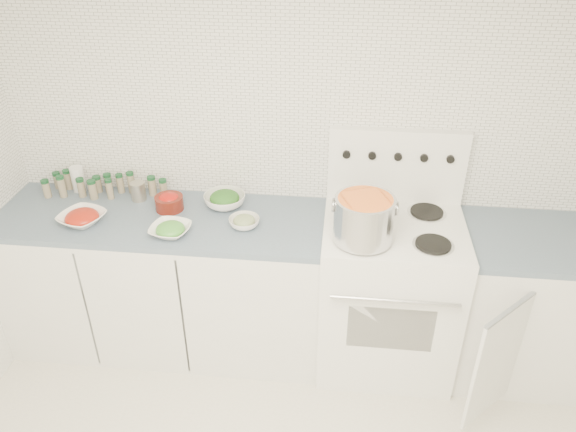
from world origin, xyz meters
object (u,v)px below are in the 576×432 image
Objects in this scene: stock_pot at (364,217)px; bowl_snowpea at (170,230)px; bowl_tomato at (82,218)px; stove at (388,289)px.

bowl_snowpea is (-1.01, -0.00, -0.14)m from stock_pot.
bowl_snowpea is at bearing -179.91° from stock_pot.
bowl_tomato is at bearing 177.84° from stock_pot.
bowl_snowpea is at bearing -6.58° from bowl_tomato.
stock_pot is 1.36× the size of bowl_snowpea.
stove is at bearing 3.61° from bowl_tomato.
bowl_snowpea is (-1.19, -0.17, 0.43)m from stove.
stock_pot reaches higher than bowl_tomato.
stove reaches higher than bowl_tomato.
stock_pot is (-0.18, -0.16, 0.58)m from stove.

